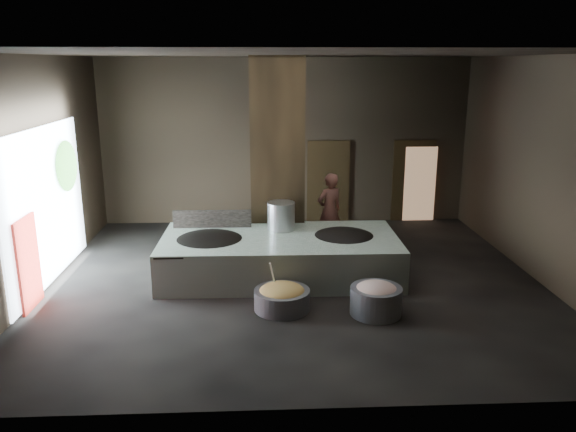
{
  "coord_description": "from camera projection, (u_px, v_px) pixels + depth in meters",
  "views": [
    {
      "loc": [
        -0.66,
        -10.84,
        4.33
      ],
      "look_at": [
        -0.12,
        0.45,
        1.25
      ],
      "focal_mm": 35.0,
      "sensor_mm": 36.0,
      "label": 1
    }
  ],
  "objects": [
    {
      "name": "veg_fill",
      "position": [
        282.0,
        291.0,
        10.14
      ],
      "size": [
        0.83,
        0.83,
        0.26
      ],
      "primitive_type": "ellipsoid",
      "color": "#959F4C",
      "rests_on": "veg_basin"
    },
    {
      "name": "back_wall",
      "position": [
        285.0,
        142.0,
        15.41
      ],
      "size": [
        10.0,
        0.1,
        4.5
      ],
      "primitive_type": "cube",
      "color": "black",
      "rests_on": "ground"
    },
    {
      "name": "doorway_far",
      "position": [
        413.0,
        182.0,
        15.79
      ],
      "size": [
        1.18,
        0.08,
        2.38
      ],
      "primitive_type": "cube",
      "color": "black",
      "rests_on": "ground"
    },
    {
      "name": "left_opening",
      "position": [
        46.0,
        205.0,
        11.16
      ],
      "size": [
        0.04,
        4.2,
        3.1
      ],
      "primitive_type": "cube",
      "color": "white",
      "rests_on": "ground"
    },
    {
      "name": "wok_left",
      "position": [
        210.0,
        243.0,
        11.56
      ],
      "size": [
        1.55,
        1.55,
        0.43
      ],
      "primitive_type": "ellipsoid",
      "color": "black",
      "rests_on": "hearth_platform"
    },
    {
      "name": "doorway_far_glow",
      "position": [
        420.0,
        184.0,
        15.78
      ],
      "size": [
        0.89,
        0.04,
        2.11
      ],
      "primitive_type": "cube",
      "color": "#8C6647",
      "rests_on": "ground"
    },
    {
      "name": "ceiling",
      "position": [
        295.0,
        51.0,
        10.42
      ],
      "size": [
        10.0,
        9.0,
        0.1
      ],
      "primitive_type": "cube",
      "color": "black",
      "rests_on": "back_wall"
    },
    {
      "name": "tree_silhouette",
      "position": [
        67.0,
        166.0,
        12.07
      ],
      "size": [
        0.28,
        1.1,
        1.1
      ],
      "primitive_type": "ellipsoid",
      "color": "#194714",
      "rests_on": "left_opening"
    },
    {
      "name": "platform_cap",
      "position": [
        280.0,
        238.0,
        11.66
      ],
      "size": [
        4.8,
        2.3,
        0.03
      ],
      "primitive_type": "cube",
      "color": "black",
      "rests_on": "hearth_platform"
    },
    {
      "name": "meat_fill",
      "position": [
        376.0,
        290.0,
        9.93
      ],
      "size": [
        0.76,
        0.76,
        0.29
      ],
      "primitive_type": "ellipsoid",
      "color": "tan",
      "rests_on": "meat_basin"
    },
    {
      "name": "front_wall",
      "position": [
        318.0,
        245.0,
        6.64
      ],
      "size": [
        10.0,
        0.1,
        4.5
      ],
      "primitive_type": "cube",
      "color": "black",
      "rests_on": "ground"
    },
    {
      "name": "floor",
      "position": [
        295.0,
        282.0,
        11.63
      ],
      "size": [
        10.0,
        9.0,
        0.1
      ],
      "primitive_type": "cube",
      "color": "black",
      "rests_on": "ground"
    },
    {
      "name": "meat_basin",
      "position": [
        376.0,
        301.0,
        9.98
      ],
      "size": [
        1.21,
        1.21,
        0.5
      ],
      "primitive_type": "cylinder",
      "rotation": [
        0.0,
        0.0,
        -0.41
      ],
      "color": "slate",
      "rests_on": "ground"
    },
    {
      "name": "veg_basin",
      "position": [
        282.0,
        300.0,
        10.18
      ],
      "size": [
        1.1,
        1.1,
        0.37
      ],
      "primitive_type": "cylinder",
      "rotation": [
        0.0,
        0.0,
        0.09
      ],
      "color": "slate",
      "rests_on": "ground"
    },
    {
      "name": "wok_right_rim",
      "position": [
        344.0,
        237.0,
        11.77
      ],
      "size": [
        1.47,
        1.47,
        0.05
      ],
      "primitive_type": "cylinder",
      "color": "black",
      "rests_on": "hearth_platform"
    },
    {
      "name": "pillar",
      "position": [
        277.0,
        157.0,
        12.84
      ],
      "size": [
        1.2,
        1.2,
        4.5
      ],
      "primitive_type": "cube",
      "color": "black",
      "rests_on": "ground"
    },
    {
      "name": "wok_right",
      "position": [
        344.0,
        240.0,
        11.79
      ],
      "size": [
        1.44,
        1.44,
        0.41
      ],
      "primitive_type": "ellipsoid",
      "color": "black",
      "rests_on": "hearth_platform"
    },
    {
      "name": "doorway_near",
      "position": [
        328.0,
        183.0,
        15.67
      ],
      "size": [
        1.18,
        0.08,
        2.38
      ],
      "primitive_type": "cube",
      "color": "black",
      "rests_on": "ground"
    },
    {
      "name": "left_wall",
      "position": [
        33.0,
        175.0,
        10.79
      ],
      "size": [
        0.1,
        9.0,
        4.5
      ],
      "primitive_type": "cube",
      "color": "black",
      "rests_on": "ground"
    },
    {
      "name": "doorway_near_glow",
      "position": [
        323.0,
        183.0,
        15.9
      ],
      "size": [
        0.83,
        0.04,
        1.96
      ],
      "primitive_type": "cube",
      "color": "#8C6647",
      "rests_on": "ground"
    },
    {
      "name": "ladle",
      "position": [
        273.0,
        278.0,
        10.23
      ],
      "size": [
        0.17,
        0.39,
        0.72
      ],
      "primitive_type": "cylinder",
      "rotation": [
        0.49,
        0.0,
        -0.35
      ],
      "color": "#B8BCC0",
      "rests_on": "veg_basin"
    },
    {
      "name": "splash_guard",
      "position": [
        212.0,
        220.0,
        12.26
      ],
      "size": [
        1.71,
        0.08,
        0.43
      ],
      "primitive_type": "cube",
      "rotation": [
        0.0,
        0.0,
        -0.01
      ],
      "color": "black",
      "rests_on": "hearth_platform"
    },
    {
      "name": "wok_left_rim",
      "position": [
        209.0,
        240.0,
        11.54
      ],
      "size": [
        1.58,
        1.58,
        0.05
      ],
      "primitive_type": "cylinder",
      "color": "black",
      "rests_on": "hearth_platform"
    },
    {
      "name": "hearth_platform",
      "position": [
        280.0,
        256.0,
        11.76
      ],
      "size": [
        4.93,
        2.4,
        0.85
      ],
      "primitive_type": "cube",
      "rotation": [
        0.0,
        0.0,
        -0.01
      ],
      "color": "silver",
      "rests_on": "ground"
    },
    {
      "name": "right_wall",
      "position": [
        546.0,
        171.0,
        11.26
      ],
      "size": [
        0.1,
        9.0,
        4.5
      ],
      "primitive_type": "cube",
      "color": "black",
      "rests_on": "ground"
    },
    {
      "name": "cook",
      "position": [
        329.0,
        211.0,
        13.46
      ],
      "size": [
        0.79,
        0.69,
        1.83
      ],
      "primitive_type": "imported",
      "rotation": [
        0.0,
        0.0,
        3.62
      ],
      "color": "#95584B",
      "rests_on": "ground"
    },
    {
      "name": "pavilion_sliver",
      "position": [
        28.0,
        263.0,
        10.11
      ],
      "size": [
        0.05,
        0.9,
        1.7
      ],
      "primitive_type": "cube",
      "color": "maroon",
      "rests_on": "ground"
    },
    {
      "name": "stock_pot",
      "position": [
        281.0,
        217.0,
        12.11
      ],
      "size": [
        0.6,
        0.6,
        0.64
      ],
      "primitive_type": "cylinder",
      "color": "#B8BCC0",
      "rests_on": "hearth_platform"
    }
  ]
}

